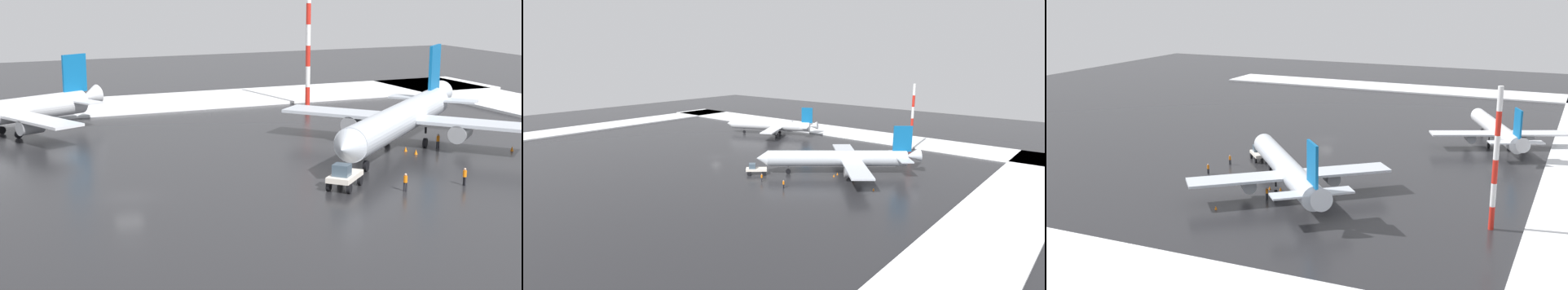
{
  "view_description": "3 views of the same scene",
  "coord_description": "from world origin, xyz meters",
  "views": [
    {
      "loc": [
        16.07,
        68.23,
        19.63
      ],
      "look_at": [
        -13.33,
        -1.0,
        3.47
      ],
      "focal_mm": 55.0,
      "sensor_mm": 36.0,
      "label": 1
    },
    {
      "loc": [
        -79.82,
        67.45,
        25.96
      ],
      "look_at": [
        -19.76,
        -4.16,
        5.21
      ],
      "focal_mm": 28.0,
      "sensor_mm": 36.0,
      "label": 2
    },
    {
      "loc": [
        -117.88,
        -48.35,
        31.01
      ],
      "look_at": [
        -19.32,
        -4.49,
        3.7
      ],
      "focal_mm": 45.0,
      "sensor_mm": 36.0,
      "label": 3
    }
  ],
  "objects": [
    {
      "name": "ground_crew_by_nose_gear",
      "position": [
        -30.25,
        8.5,
        0.97
      ],
      "size": [
        0.36,
        0.36,
        1.71
      ],
      "rotation": [
        0.0,
        0.0,
        3.18
      ],
      "color": "black",
      "rests_on": "ground_plane"
    },
    {
      "name": "ground_crew_beside_wing",
      "position": [
        -37.63,
        -6.2,
        0.97
      ],
      "size": [
        0.36,
        0.36,
        1.71
      ],
      "rotation": [
        0.0,
        0.0,
        4.19
      ],
      "color": "black",
      "rests_on": "ground_plane"
    },
    {
      "name": "ground_plane",
      "position": [
        0.0,
        0.0,
        0.0
      ],
      "size": [
        240.0,
        240.0,
        0.0
      ],
      "primitive_type": "plane",
      "color": "#232326"
    },
    {
      "name": "airplane_distant_tail",
      "position": [
        -33.42,
        -7.45,
        3.59
      ],
      "size": [
        30.11,
        27.66,
        10.85
      ],
      "rotation": [
        0.0,
        0.0,
        0.7
      ],
      "color": "silver",
      "rests_on": "ground_plane"
    },
    {
      "name": "traffic_cone_near_nose",
      "position": [
        -33.38,
        -6.32,
        0.28
      ],
      "size": [
        0.36,
        0.36,
        0.55
      ],
      "primitive_type": "cone",
      "color": "orange",
      "rests_on": "ground_plane"
    },
    {
      "name": "traffic_cone_mid_line",
      "position": [
        -33.6,
        -4.58,
        0.28
      ],
      "size": [
        0.36,
        0.36,
        0.55
      ],
      "primitive_type": "cone",
      "color": "orange",
      "rests_on": "ground_plane"
    },
    {
      "name": "pushback_tug",
      "position": [
        -19.17,
        5.06,
        1.28
      ],
      "size": [
        4.88,
        4.73,
        2.5
      ],
      "rotation": [
        0.0,
        0.0,
        0.74
      ],
      "color": "silver",
      "rests_on": "ground_plane"
    },
    {
      "name": "traffic_cone_wingtip_side",
      "position": [
        -44.6,
        -1.81,
        0.28
      ],
      "size": [
        0.36,
        0.36,
        0.55
      ],
      "primitive_type": "cone",
      "color": "orange",
      "rests_on": "ground_plane"
    },
    {
      "name": "snow_bank_far",
      "position": [
        0.0,
        -50.0,
        0.2
      ],
      "size": [
        152.0,
        16.0,
        0.4
      ],
      "primitive_type": "cube",
      "color": "white",
      "rests_on": "ground_plane"
    },
    {
      "name": "antenna_mast",
      "position": [
        -36.64,
        -37.96,
        9.27
      ],
      "size": [
        0.7,
        0.7,
        18.54
      ],
      "color": "red",
      "rests_on": "ground_plane"
    },
    {
      "name": "ground_crew_near_tug",
      "position": [
        -23.94,
        8.08,
        0.97
      ],
      "size": [
        0.36,
        0.36,
        1.71
      ],
      "rotation": [
        0.0,
        0.0,
        0.87
      ],
      "color": "black",
      "rests_on": "ground_plane"
    }
  ]
}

